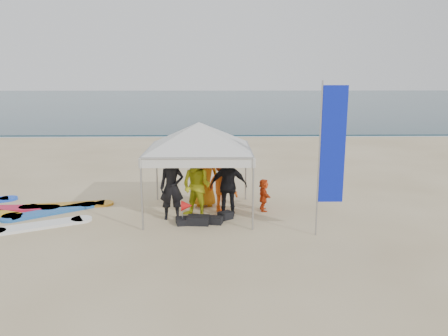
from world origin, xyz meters
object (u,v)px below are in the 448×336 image
surfboard_spread (20,211)px  feather_flag (331,147)px  canopy_tent (199,123)px  marker_pennant (187,206)px  person_black_b (229,186)px  person_orange_b (204,177)px  person_black_a (172,187)px  person_yellow (196,186)px  person_orange_a (222,184)px  person_seated (264,195)px

surfboard_spread → feather_flag: bearing=-13.4°
canopy_tent → marker_pennant: (-0.30, -0.94, -2.05)m
person_black_b → person_orange_b: 1.20m
person_black_b → canopy_tent: size_ratio=0.44×
person_black_a → feather_flag: feather_flag is taller
person_orange_b → marker_pennant: person_orange_b is taller
person_yellow → canopy_tent: (0.07, 0.33, 1.68)m
canopy_tent → surfboard_spread: canopy_tent is taller
person_orange_b → person_black_a: bearing=57.6°
person_orange_a → feather_flag: feather_flag is taller
person_black_a → person_seated: person_black_a is taller
person_black_a → feather_flag: (3.87, -1.30, 1.30)m
person_black_b → person_seated: (1.01, 0.49, -0.39)m
person_orange_a → canopy_tent: bearing=53.7°
person_black_b → person_seated: bearing=-154.8°
person_seated → feather_flag: 2.95m
person_yellow → person_orange_a: person_yellow is taller
person_yellow → person_seated: (1.88, 0.54, -0.41)m
person_yellow → person_black_b: size_ratio=1.01×
person_black_a → person_black_b: bearing=2.5°
person_yellow → surfboard_spread: bearing=-158.0°
marker_pennant → person_orange_a: bearing=48.6°
person_yellow → surfboard_spread: 5.13m
person_orange_a → person_black_b: bearing=154.1°
feather_flag → marker_pennant: (-3.45, 0.85, -1.67)m
person_orange_b → feather_flag: feather_flag is taller
person_orange_b → person_seated: person_orange_b is taller
person_orange_b → marker_pennant: size_ratio=2.79×
person_black_b → canopy_tent: bearing=-20.5°
canopy_tent → surfboard_spread: (-5.12, 0.19, -2.51)m
person_black_a → person_orange_b: (0.83, 1.18, 0.02)m
person_orange_a → person_orange_b: (-0.53, 0.58, 0.09)m
person_black_b → surfboard_spread: 5.99m
person_seated → person_yellow: bearing=102.9°
canopy_tent → person_black_a: bearing=-146.3°
person_black_b → marker_pennant: person_black_b is taller
person_yellow → canopy_tent: bearing=104.9°
person_seated → canopy_tent: size_ratio=0.24×
canopy_tent → surfboard_spread: 5.70m
person_yellow → person_seated: size_ratio=1.88×
canopy_tent → person_seated: bearing=6.6°
person_black_a → marker_pennant: size_ratio=2.73×
surfboard_spread → person_black_a: bearing=-8.7°
marker_pennant → person_orange_b: bearing=75.9°
person_yellow → feather_flag: (3.22, -1.45, 1.30)m
person_black_a → person_orange_a: size_ratio=1.09×
marker_pennant → surfboard_spread: (-4.81, 1.12, -0.46)m
surfboard_spread → person_seated: bearing=0.2°
person_orange_a → marker_pennant: bearing=91.1°
person_seated → surfboard_spread: person_seated is taller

